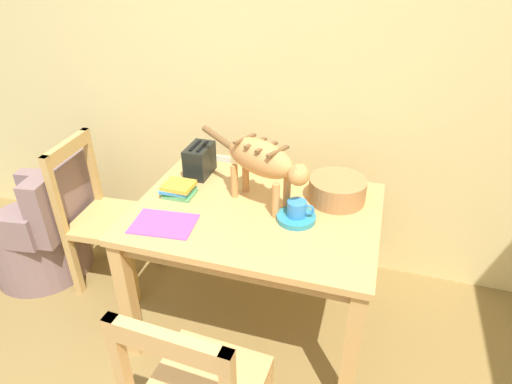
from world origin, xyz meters
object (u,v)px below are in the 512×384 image
object	(u,v)px
dining_table	(256,225)
book_stack	(178,189)
saucer_bowl	(296,218)
wicker_basket	(337,189)
wooden_chair_near	(105,217)
coffee_mug	(297,209)
toaster	(200,160)
wicker_armchair	(41,234)
magazine	(164,224)
cat	(262,161)

from	to	relation	value
dining_table	book_stack	world-z (taller)	book_stack
saucer_bowl	wicker_basket	xyz separation A→B (m)	(0.16, 0.24, 0.05)
wooden_chair_near	coffee_mug	bearing A→B (deg)	79.81
book_stack	coffee_mug	bearing A→B (deg)	-4.71
coffee_mug	book_stack	xyz separation A→B (m)	(-0.64, 0.05, -0.03)
dining_table	toaster	xyz separation A→B (m)	(-0.41, 0.26, 0.18)
toaster	wicker_armchair	bearing A→B (deg)	-167.26
wicker_armchair	magazine	bearing A→B (deg)	-112.61
dining_table	wooden_chair_near	distance (m)	1.01
saucer_bowl	magazine	size ratio (longest dim) A/B	0.64
wooden_chair_near	dining_table	bearing A→B (deg)	80.45
wicker_basket	wooden_chair_near	world-z (taller)	wooden_chair_near
toaster	wooden_chair_near	xyz separation A→B (m)	(-0.57, -0.17, -0.38)
cat	dining_table	bearing A→B (deg)	12.15
toaster	wicker_armchair	xyz separation A→B (m)	(-1.03, -0.23, -0.56)
coffee_mug	magazine	distance (m)	0.63
wicker_basket	wicker_armchair	world-z (taller)	wicker_basket
saucer_bowl	toaster	distance (m)	0.69
saucer_bowl	magazine	distance (m)	0.62
wicker_basket	cat	bearing A→B (deg)	-157.64
toaster	cat	bearing A→B (deg)	-25.96
coffee_mug	book_stack	bearing A→B (deg)	175.29
magazine	book_stack	xyz separation A→B (m)	(-0.05, 0.26, 0.03)
dining_table	toaster	world-z (taller)	toaster
toaster	magazine	bearing A→B (deg)	-86.59
wicker_armchair	toaster	bearing A→B (deg)	-85.26
coffee_mug	wicker_basket	bearing A→B (deg)	57.11
coffee_mug	book_stack	distance (m)	0.64
magazine	wooden_chair_near	xyz separation A→B (m)	(-0.60, 0.34, -0.30)
book_stack	saucer_bowl	bearing A→B (deg)	-4.74
coffee_mug	wooden_chair_near	size ratio (longest dim) A/B	0.14
dining_table	wooden_chair_near	xyz separation A→B (m)	(-0.98, 0.10, -0.20)
book_stack	toaster	world-z (taller)	toaster
dining_table	coffee_mug	world-z (taller)	coffee_mug
cat	wicker_armchair	xyz separation A→B (m)	(-1.45, -0.03, -0.72)
magazine	book_stack	size ratio (longest dim) A/B	1.70
dining_table	saucer_bowl	size ratio (longest dim) A/B	6.44
coffee_mug	wooden_chair_near	bearing A→B (deg)	173.76
toaster	wooden_chair_near	size ratio (longest dim) A/B	0.21
cat	magazine	xyz separation A→B (m)	(-0.39, -0.31, -0.24)
wooden_chair_near	wicker_armchair	size ratio (longest dim) A/B	1.19
coffee_mug	wicker_armchair	distance (m)	1.74
coffee_mug	toaster	distance (m)	0.69
wicker_basket	toaster	xyz separation A→B (m)	(-0.77, 0.06, 0.02)
wicker_basket	wooden_chair_near	distance (m)	1.40
book_stack	wicker_basket	xyz separation A→B (m)	(0.79, 0.19, 0.03)
dining_table	magazine	bearing A→B (deg)	-146.85
dining_table	wicker_basket	world-z (taller)	wicker_basket
dining_table	book_stack	size ratio (longest dim) A/B	7.01
magazine	coffee_mug	bearing A→B (deg)	13.93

